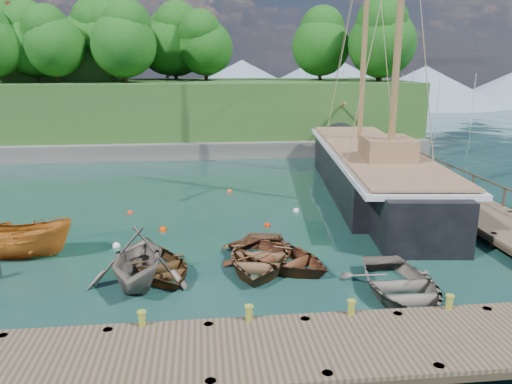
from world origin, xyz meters
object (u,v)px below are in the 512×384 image
rowboat_2 (259,266)px  rowboat_4 (279,265)px  rowboat_1 (139,283)px  rowboat_3 (401,296)px  motorboat_orange (19,258)px  rowboat_0 (161,274)px  schooner (371,173)px  cabin_boat_white (429,238)px

rowboat_2 → rowboat_4: (0.80, -0.05, 0.00)m
rowboat_1 → rowboat_3: bearing=-10.0°
rowboat_2 → motorboat_orange: motorboat_orange is taller
rowboat_2 → motorboat_orange: size_ratio=1.08×
rowboat_1 → rowboat_2: size_ratio=0.86×
rowboat_0 → rowboat_3: (8.25, -2.74, 0.00)m
rowboat_1 → rowboat_2: 4.61m
rowboat_3 → rowboat_4: rowboat_3 is taller
rowboat_1 → schooner: schooner is taller
rowboat_3 → motorboat_orange: 15.00m
rowboat_3 → schooner: size_ratio=0.17×
motorboat_orange → schooner: size_ratio=0.16×
rowboat_1 → motorboat_orange: size_ratio=0.93×
rowboat_1 → rowboat_3: 9.21m
rowboat_4 → motorboat_orange: bearing=129.3°
rowboat_4 → schooner: bearing=15.3°
motorboat_orange → rowboat_0: bearing=-108.9°
rowboat_1 → rowboat_4: bearing=14.2°
rowboat_2 → cabin_boat_white: cabin_boat_white is taller
rowboat_0 → rowboat_1: bearing=-157.5°
rowboat_2 → cabin_boat_white: size_ratio=0.95×
rowboat_2 → motorboat_orange: bearing=-178.9°
rowboat_4 → rowboat_3: bearing=-80.3°
rowboat_0 → motorboat_orange: size_ratio=0.87×
rowboat_3 → rowboat_4: 4.83m
motorboat_orange → cabin_boat_white: (17.67, 0.41, 0.00)m
rowboat_0 → rowboat_2: rowboat_2 is taller
rowboat_3 → motorboat_orange: bearing=162.0°
rowboat_4 → schooner: schooner is taller
rowboat_1 → cabin_boat_white: 12.97m
rowboat_2 → rowboat_4: 0.81m
motorboat_orange → cabin_boat_white: 17.68m
rowboat_1 → rowboat_3: rowboat_1 is taller
rowboat_3 → rowboat_2: bearing=146.5°
rowboat_3 → schooner: 14.32m
rowboat_2 → schooner: bearing=64.6°
rowboat_2 → rowboat_3: bearing=-23.0°
rowboat_3 → cabin_boat_white: (3.54, 5.42, 0.00)m
schooner → rowboat_0: bearing=-130.6°
rowboat_0 → rowboat_1: (-0.73, -0.71, 0.00)m
rowboat_1 → motorboat_orange: rowboat_1 is taller
rowboat_1 → rowboat_0: bearing=46.8°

